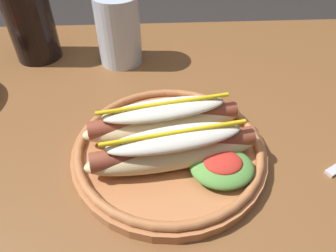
{
  "coord_description": "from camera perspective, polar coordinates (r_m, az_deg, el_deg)",
  "views": [
    {
      "loc": [
        -0.06,
        -0.35,
        1.07
      ],
      "look_at": [
        -0.04,
        -0.01,
        0.77
      ],
      "focal_mm": 33.04,
      "sensor_mm": 36.0,
      "label": 1
    }
  ],
  "objects": [
    {
      "name": "water_cup",
      "position": [
        0.64,
        -9.09,
        17.03
      ],
      "size": [
        0.09,
        0.09,
        0.13
      ],
      "primitive_type": "cylinder",
      "color": "silver",
      "rests_on": "dining_table"
    },
    {
      "name": "hot_dog_plate",
      "position": [
        0.43,
        0.62,
        -3.25
      ],
      "size": [
        0.28,
        0.28,
        0.08
      ],
      "color": "#B77042",
      "rests_on": "dining_table"
    },
    {
      "name": "soda_cup",
      "position": [
        0.71,
        -23.88,
        16.61
      ],
      "size": [
        0.09,
        0.09,
        0.14
      ],
      "primitive_type": "cylinder",
      "color": "black",
      "rests_on": "dining_table"
    },
    {
      "name": "dining_table",
      "position": [
        0.56,
        4.25,
        -8.43
      ],
      "size": [
        1.49,
        0.83,
        0.74
      ],
      "color": "brown",
      "rests_on": "ground_plane"
    }
  ]
}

